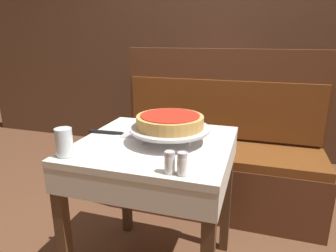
% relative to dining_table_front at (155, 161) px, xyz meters
% --- Properties ---
extents(dining_table_front, '(0.71, 0.71, 0.77)m').
position_rel_dining_table_front_xyz_m(dining_table_front, '(0.00, 0.00, 0.00)').
color(dining_table_front, beige).
rests_on(dining_table_front, ground_plane).
extents(dining_table_rear, '(0.61, 0.61, 0.78)m').
position_rel_dining_table_front_xyz_m(dining_table_rear, '(0.04, 1.43, -0.01)').
color(dining_table_rear, red).
rests_on(dining_table_rear, ground_plane).
extents(booth_bench, '(1.50, 0.50, 1.16)m').
position_rel_dining_table_front_xyz_m(booth_bench, '(0.19, 0.82, -0.33)').
color(booth_bench, brown).
rests_on(booth_bench, ground_plane).
extents(back_wall_panel, '(6.00, 0.04, 2.40)m').
position_rel_dining_table_front_xyz_m(back_wall_panel, '(0.00, 1.94, 0.53)').
color(back_wall_panel, brown).
rests_on(back_wall_panel, ground_plane).
extents(pizza_pan_stand, '(0.37, 0.37, 0.07)m').
position_rel_dining_table_front_xyz_m(pizza_pan_stand, '(0.07, 0.01, 0.17)').
color(pizza_pan_stand, '#ADADB2').
rests_on(pizza_pan_stand, dining_table_front).
extents(deep_dish_pizza, '(0.31, 0.31, 0.06)m').
position_rel_dining_table_front_xyz_m(deep_dish_pizza, '(0.07, 0.01, 0.21)').
color(deep_dish_pizza, tan).
rests_on(deep_dish_pizza, pizza_pan_stand).
extents(pizza_server, '(0.30, 0.10, 0.01)m').
position_rel_dining_table_front_xyz_m(pizza_server, '(-0.20, 0.04, 0.11)').
color(pizza_server, '#BCBCC1').
rests_on(pizza_server, dining_table_front).
extents(water_glass_near, '(0.07, 0.07, 0.12)m').
position_rel_dining_table_front_xyz_m(water_glass_near, '(-0.30, -0.28, 0.16)').
color(water_glass_near, silver).
rests_on(water_glass_near, dining_table_front).
extents(salt_shaker, '(0.04, 0.04, 0.08)m').
position_rel_dining_table_front_xyz_m(salt_shaker, '(0.17, -0.31, 0.15)').
color(salt_shaker, silver).
rests_on(salt_shaker, dining_table_front).
extents(pepper_shaker, '(0.04, 0.04, 0.08)m').
position_rel_dining_table_front_xyz_m(pepper_shaker, '(0.21, -0.31, 0.15)').
color(pepper_shaker, silver).
rests_on(pepper_shaker, dining_table_front).
extents(condiment_caddy, '(0.12, 0.12, 0.18)m').
position_rel_dining_table_front_xyz_m(condiment_caddy, '(0.11, 1.37, 0.16)').
color(condiment_caddy, black).
rests_on(condiment_caddy, dining_table_rear).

